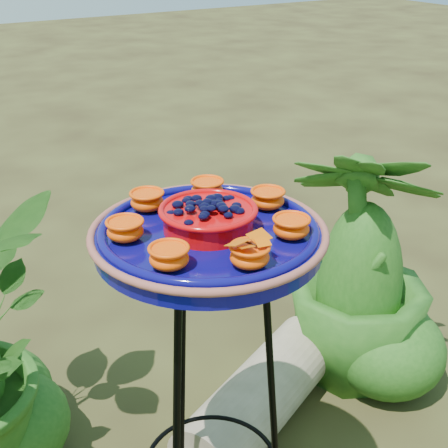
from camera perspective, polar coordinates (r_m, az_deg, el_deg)
The scene contains 4 objects.
tripod_stand at distance 1.43m, azimuth -1.26°, elevation -14.69°, with size 0.33×0.35×0.88m.
feeder_dish at distance 1.21m, azimuth -1.43°, elevation -0.65°, with size 0.47×0.47×0.11m.
driftwood_log at distance 2.05m, azimuth 3.34°, elevation -15.52°, with size 0.22×0.22×0.67m, color tan.
shrub_back_right at distance 2.14m, azimuth 12.44°, elevation -3.63°, with size 0.49×0.49×0.87m, color #1F5115.
Camera 1 is at (-0.69, -0.90, 1.46)m, focal length 50.00 mm.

